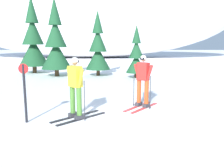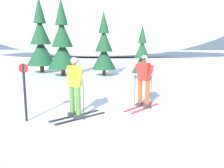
{
  "view_description": "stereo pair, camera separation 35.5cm",
  "coord_description": "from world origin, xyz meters",
  "px_view_note": "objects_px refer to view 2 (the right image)",
  "views": [
    {
      "loc": [
        -0.25,
        -6.93,
        2.3
      ],
      "look_at": [
        -0.38,
        0.63,
        0.95
      ],
      "focal_mm": 38.2,
      "sensor_mm": 36.0,
      "label": 1
    },
    {
      "loc": [
        0.11,
        -6.92,
        2.3
      ],
      "look_at": [
        -0.38,
        0.63,
        0.95
      ],
      "focal_mm": 38.2,
      "sensor_mm": 36.0,
      "label": 2
    }
  ],
  "objects_px": {
    "skier_yellow_jacket": "(75,87)",
    "pine_tree_far_right": "(142,56)",
    "skier_red_jacket": "(144,81)",
    "trail_marker_post": "(25,89)",
    "pine_tree_far_left": "(41,41)",
    "pine_tree_center_left": "(62,44)",
    "pine_tree_center_right": "(104,49)"
  },
  "relations": [
    {
      "from": "pine_tree_far_left",
      "to": "trail_marker_post",
      "type": "relative_size",
      "value": 3.26
    },
    {
      "from": "pine_tree_far_left",
      "to": "pine_tree_far_right",
      "type": "bearing_deg",
      "value": -17.23
    },
    {
      "from": "skier_red_jacket",
      "to": "pine_tree_center_right",
      "type": "xyz_separation_m",
      "value": [
        -2.17,
        7.96,
        0.85
      ]
    },
    {
      "from": "skier_yellow_jacket",
      "to": "pine_tree_far_right",
      "type": "distance_m",
      "value": 8.71
    },
    {
      "from": "trail_marker_post",
      "to": "pine_tree_far_left",
      "type": "bearing_deg",
      "value": 107.59
    },
    {
      "from": "pine_tree_far_right",
      "to": "trail_marker_post",
      "type": "xyz_separation_m",
      "value": [
        -3.86,
        -8.7,
        -0.44
      ]
    },
    {
      "from": "pine_tree_center_left",
      "to": "pine_tree_far_right",
      "type": "relative_size",
      "value": 1.54
    },
    {
      "from": "pine_tree_center_left",
      "to": "trail_marker_post",
      "type": "xyz_separation_m",
      "value": [
        1.41,
        -9.31,
        -1.2
      ]
    },
    {
      "from": "pine_tree_far_left",
      "to": "skier_yellow_jacket",
      "type": "bearing_deg",
      "value": -65.38
    },
    {
      "from": "skier_red_jacket",
      "to": "pine_tree_center_right",
      "type": "distance_m",
      "value": 8.29
    },
    {
      "from": "skier_red_jacket",
      "to": "skier_yellow_jacket",
      "type": "distance_m",
      "value": 2.51
    },
    {
      "from": "skier_red_jacket",
      "to": "skier_yellow_jacket",
      "type": "bearing_deg",
      "value": -148.15
    },
    {
      "from": "skier_red_jacket",
      "to": "pine_tree_far_right",
      "type": "bearing_deg",
      "value": 87.21
    },
    {
      "from": "skier_yellow_jacket",
      "to": "pine_tree_center_right",
      "type": "distance_m",
      "value": 9.32
    },
    {
      "from": "pine_tree_far_right",
      "to": "trail_marker_post",
      "type": "height_order",
      "value": "pine_tree_far_right"
    },
    {
      "from": "skier_red_jacket",
      "to": "pine_tree_center_right",
      "type": "bearing_deg",
      "value": 105.24
    },
    {
      "from": "pine_tree_far_left",
      "to": "pine_tree_center_left",
      "type": "bearing_deg",
      "value": -38.74
    },
    {
      "from": "skier_yellow_jacket",
      "to": "trail_marker_post",
      "type": "bearing_deg",
      "value": -165.32
    },
    {
      "from": "skier_red_jacket",
      "to": "pine_tree_far_right",
      "type": "height_order",
      "value": "pine_tree_far_right"
    },
    {
      "from": "skier_red_jacket",
      "to": "trail_marker_post",
      "type": "height_order",
      "value": "skier_red_jacket"
    },
    {
      "from": "trail_marker_post",
      "to": "skier_yellow_jacket",
      "type": "bearing_deg",
      "value": 14.68
    },
    {
      "from": "trail_marker_post",
      "to": "pine_tree_center_left",
      "type": "bearing_deg",
      "value": 98.6
    },
    {
      "from": "skier_red_jacket",
      "to": "trail_marker_post",
      "type": "xyz_separation_m",
      "value": [
        -3.52,
        -1.69,
        -0.01
      ]
    },
    {
      "from": "pine_tree_center_right",
      "to": "pine_tree_far_right",
      "type": "height_order",
      "value": "pine_tree_center_right"
    },
    {
      "from": "pine_tree_center_left",
      "to": "trail_marker_post",
      "type": "bearing_deg",
      "value": -81.4
    },
    {
      "from": "skier_red_jacket",
      "to": "pine_tree_center_left",
      "type": "bearing_deg",
      "value": 122.87
    },
    {
      "from": "trail_marker_post",
      "to": "pine_tree_center_right",
      "type": "bearing_deg",
      "value": 82.03
    },
    {
      "from": "pine_tree_center_left",
      "to": "trail_marker_post",
      "type": "relative_size",
      "value": 3.03
    },
    {
      "from": "skier_yellow_jacket",
      "to": "pine_tree_center_left",
      "type": "xyz_separation_m",
      "value": [
        -2.79,
        8.95,
        1.17
      ]
    },
    {
      "from": "pine_tree_far_left",
      "to": "pine_tree_center_right",
      "type": "height_order",
      "value": "pine_tree_far_left"
    },
    {
      "from": "skier_yellow_jacket",
      "to": "pine_tree_far_left",
      "type": "xyz_separation_m",
      "value": [
        -4.86,
        10.61,
        1.34
      ]
    },
    {
      "from": "skier_red_jacket",
      "to": "pine_tree_center_left",
      "type": "height_order",
      "value": "pine_tree_center_left"
    }
  ]
}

